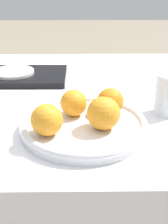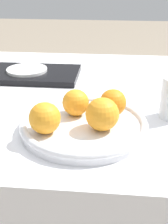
{
  "view_description": "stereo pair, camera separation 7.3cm",
  "coord_description": "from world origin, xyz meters",
  "px_view_note": "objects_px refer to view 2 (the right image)",
  "views": [
    {
      "loc": [
        -0.06,
        -0.9,
        1.08
      ],
      "look_at": [
        -0.05,
        -0.24,
        0.77
      ],
      "focal_mm": 50.0,
      "sensor_mm": 36.0,
      "label": 1
    },
    {
      "loc": [
        0.01,
        -0.9,
        1.08
      ],
      "look_at": [
        -0.05,
        -0.24,
        0.77
      ],
      "focal_mm": 50.0,
      "sensor_mm": 36.0,
      "label": 2
    }
  ],
  "objects_px": {
    "orange_0": "(102,114)",
    "side_plate": "(27,70)",
    "fruit_platter": "(84,125)",
    "orange_1": "(113,102)",
    "orange_3": "(76,103)",
    "serving_tray": "(27,74)",
    "orange_2": "(45,118)"
  },
  "relations": [
    {
      "from": "orange_1",
      "to": "orange_0",
      "type": "bearing_deg",
      "value": -106.1
    },
    {
      "from": "fruit_platter",
      "to": "orange_0",
      "type": "height_order",
      "value": "orange_0"
    },
    {
      "from": "orange_1",
      "to": "orange_2",
      "type": "height_order",
      "value": "orange_2"
    },
    {
      "from": "orange_0",
      "to": "orange_3",
      "type": "relative_size",
      "value": 1.15
    },
    {
      "from": "orange_0",
      "to": "side_plate",
      "type": "relative_size",
      "value": 0.53
    },
    {
      "from": "orange_0",
      "to": "serving_tray",
      "type": "bearing_deg",
      "value": 125.08
    },
    {
      "from": "serving_tray",
      "to": "orange_2",
      "type": "bearing_deg",
      "value": -69.8
    },
    {
      "from": "side_plate",
      "to": "orange_2",
      "type": "bearing_deg",
      "value": -69.8
    },
    {
      "from": "orange_0",
      "to": "orange_3",
      "type": "height_order",
      "value": "orange_0"
    },
    {
      "from": "fruit_platter",
      "to": "orange_3",
      "type": "height_order",
      "value": "orange_3"
    },
    {
      "from": "fruit_platter",
      "to": "serving_tray",
      "type": "xyz_separation_m",
      "value": [
        -0.24,
        0.38,
        -0.01
      ]
    },
    {
      "from": "orange_0",
      "to": "fruit_platter",
      "type": "bearing_deg",
      "value": 150.09
    },
    {
      "from": "orange_2",
      "to": "orange_3",
      "type": "height_order",
      "value": "orange_2"
    },
    {
      "from": "orange_0",
      "to": "side_plate",
      "type": "height_order",
      "value": "orange_0"
    },
    {
      "from": "orange_2",
      "to": "orange_3",
      "type": "bearing_deg",
      "value": 59.81
    },
    {
      "from": "orange_0",
      "to": "orange_1",
      "type": "relative_size",
      "value": 1.14
    },
    {
      "from": "orange_2",
      "to": "orange_3",
      "type": "xyz_separation_m",
      "value": [
        0.06,
        0.1,
        -0.0
      ]
    },
    {
      "from": "orange_2",
      "to": "side_plate",
      "type": "distance_m",
      "value": 0.46
    },
    {
      "from": "orange_3",
      "to": "side_plate",
      "type": "xyz_separation_m",
      "value": [
        -0.22,
        0.33,
        -0.03
      ]
    },
    {
      "from": "orange_0",
      "to": "orange_1",
      "type": "distance_m",
      "value": 0.08
    },
    {
      "from": "fruit_platter",
      "to": "side_plate",
      "type": "relative_size",
      "value": 2.13
    },
    {
      "from": "orange_3",
      "to": "orange_2",
      "type": "bearing_deg",
      "value": -120.19
    },
    {
      "from": "fruit_platter",
      "to": "orange_1",
      "type": "relative_size",
      "value": 4.57
    },
    {
      "from": "orange_1",
      "to": "orange_2",
      "type": "relative_size",
      "value": 0.93
    },
    {
      "from": "orange_1",
      "to": "side_plate",
      "type": "xyz_separation_m",
      "value": [
        -0.31,
        0.33,
        -0.03
      ]
    },
    {
      "from": "orange_1",
      "to": "orange_3",
      "type": "distance_m",
      "value": 0.09
    },
    {
      "from": "fruit_platter",
      "to": "orange_1",
      "type": "xyz_separation_m",
      "value": [
        0.07,
        0.05,
        0.04
      ]
    },
    {
      "from": "orange_3",
      "to": "orange_1",
      "type": "bearing_deg",
      "value": 5.64
    },
    {
      "from": "fruit_platter",
      "to": "orange_0",
      "type": "distance_m",
      "value": 0.07
    },
    {
      "from": "side_plate",
      "to": "serving_tray",
      "type": "bearing_deg",
      "value": 0.0
    },
    {
      "from": "orange_0",
      "to": "orange_2",
      "type": "height_order",
      "value": "orange_0"
    },
    {
      "from": "fruit_platter",
      "to": "orange_1",
      "type": "distance_m",
      "value": 0.09
    }
  ]
}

